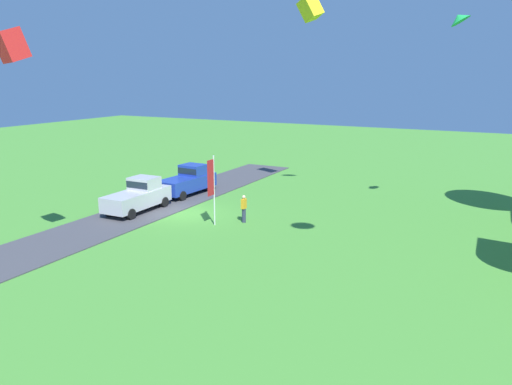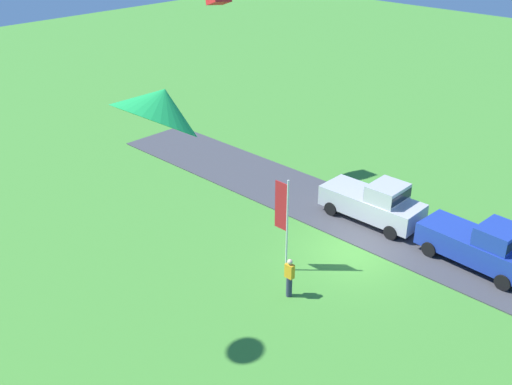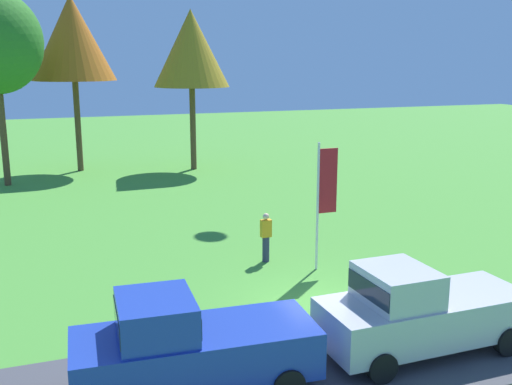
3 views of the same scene
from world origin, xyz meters
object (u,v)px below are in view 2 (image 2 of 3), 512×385
at_px(car_pickup_mid_row, 375,202).
at_px(person_on_lawn, 289,277).
at_px(car_pickup_near_entrance, 483,244).
at_px(kite_delta_trailing_tail, 159,105).
at_px(flag_banner, 283,213).

height_order(car_pickup_mid_row, person_on_lawn, car_pickup_mid_row).
bearing_deg(car_pickup_mid_row, car_pickup_near_entrance, 178.52).
xyz_separation_m(car_pickup_near_entrance, person_on_lawn, (4.50, 7.22, -0.23)).
xyz_separation_m(car_pickup_near_entrance, kite_delta_trailing_tail, (-2.21, 17.84, 10.91)).
distance_m(person_on_lawn, kite_delta_trailing_tail, 16.79).
bearing_deg(car_pickup_near_entrance, flag_banner, 44.53).
bearing_deg(person_on_lawn, car_pickup_mid_row, -82.55).
xyz_separation_m(car_pickup_mid_row, flag_banner, (0.57, 6.07, 1.57)).
relative_size(flag_banner, kite_delta_trailing_tail, 3.62).
relative_size(person_on_lawn, kite_delta_trailing_tail, 1.46).
bearing_deg(flag_banner, car_pickup_near_entrance, -135.47).
xyz_separation_m(car_pickup_near_entrance, flag_banner, (6.03, 5.93, 1.57)).
bearing_deg(flag_banner, person_on_lawn, 139.76).
xyz_separation_m(flag_banner, kite_delta_trailing_tail, (-8.24, 11.91, 9.33)).
bearing_deg(car_pickup_mid_row, kite_delta_trailing_tail, 113.13).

